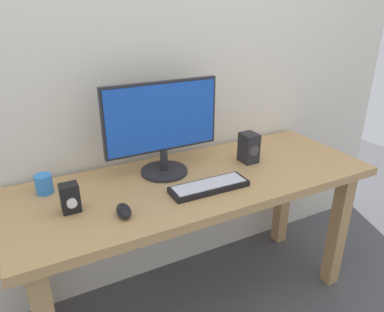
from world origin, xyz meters
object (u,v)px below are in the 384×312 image
object	(u,v)px
desk	(199,199)
audio_controller	(70,198)
mouse	(124,211)
keyboard_primary	(209,186)
speaker_right	(249,148)
coffee_mug	(44,184)
monitor	(162,125)

from	to	relation	value
desk	audio_controller	xyz separation A→B (m)	(-0.60, -0.03, 0.18)
mouse	desk	bearing A→B (deg)	23.70
desk	keyboard_primary	bearing A→B (deg)	-97.04
desk	speaker_right	world-z (taller)	speaker_right
mouse	audio_controller	size ratio (longest dim) A/B	0.87
keyboard_primary	coffee_mug	world-z (taller)	coffee_mug
desk	monitor	bearing A→B (deg)	133.07
keyboard_primary	coffee_mug	distance (m)	0.73
coffee_mug	mouse	bearing A→B (deg)	-53.29
audio_controller	desk	bearing A→B (deg)	2.54
mouse	speaker_right	world-z (taller)	speaker_right
desk	keyboard_primary	world-z (taller)	keyboard_primary
audio_controller	monitor	bearing A→B (deg)	18.82
audio_controller	mouse	bearing A→B (deg)	-35.56
speaker_right	mouse	bearing A→B (deg)	-164.97
keyboard_primary	speaker_right	size ratio (longest dim) A/B	2.35
desk	mouse	xyz separation A→B (m)	(-0.42, -0.15, 0.14)
desk	keyboard_primary	xyz separation A→B (m)	(-0.02, -0.12, 0.13)
mouse	coffee_mug	bearing A→B (deg)	130.48
keyboard_primary	speaker_right	bearing A→B (deg)	26.81
speaker_right	monitor	bearing A→B (deg)	168.85
keyboard_primary	speaker_right	distance (m)	0.38
audio_controller	coffee_mug	world-z (taller)	audio_controller
speaker_right	coffee_mug	xyz separation A→B (m)	(-0.99, 0.14, -0.03)
keyboard_primary	audio_controller	xyz separation A→B (m)	(-0.58, 0.10, 0.05)
monitor	mouse	distance (m)	0.47
speaker_right	audio_controller	xyz separation A→B (m)	(-0.92, -0.07, -0.02)
keyboard_primary	mouse	distance (m)	0.41
speaker_right	audio_controller	bearing A→B (deg)	-175.46
keyboard_primary	mouse	bearing A→B (deg)	-175.84
speaker_right	keyboard_primary	bearing A→B (deg)	-153.19
mouse	speaker_right	size ratio (longest dim) A/B	0.68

